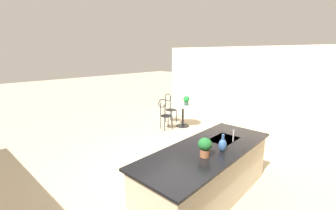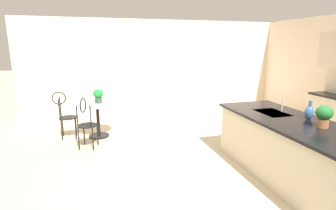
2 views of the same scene
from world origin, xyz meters
The scene contains 10 objects.
ground_plane centered at (0.00, 0.00, 0.00)m, with size 40.00×40.00×0.00m, color beige.
wall_left_window centered at (-4.26, 0.00, 1.35)m, with size 0.12×7.80×2.70m, color beige.
kitchen_island centered at (0.30, 0.85, 0.46)m, with size 2.80×1.06×0.92m.
bistro_table centered at (-2.49, -1.89, 0.45)m, with size 0.80×0.80×0.74m.
chair_near_window centered at (-1.83, -2.12, 0.57)m, with size 0.52×0.48×1.04m.
chair_by_island centered at (-2.58, -2.57, 0.57)m, with size 0.39×0.49×1.04m.
sink_faucet centered at (-0.25, 1.03, 1.03)m, with size 0.02×0.02×0.22m, color #B2B5BA.
potted_plant_on_table centered at (-2.62, -1.86, 0.92)m, with size 0.22×0.22×0.31m.
potted_plant_counter_near centered at (0.60, 0.99, 1.09)m, with size 0.21×0.21×0.30m.
vase_on_counter centered at (0.25, 1.09, 1.03)m, with size 0.13×0.13×0.29m.
Camera 1 is at (3.30, 2.68, 2.45)m, focal length 23.82 mm.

